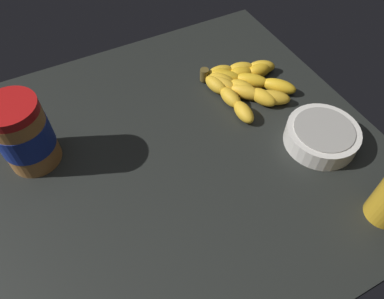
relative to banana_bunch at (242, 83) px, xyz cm
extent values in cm
cube|color=black|center=(22.29, 9.66, -3.60)|extent=(81.85, 74.43, 4.01)
ellipsoid|color=gold|center=(5.39, -2.32, -0.04)|extent=(4.40, 6.83, 3.13)
ellipsoid|color=gold|center=(4.61, 2.66, -0.04)|extent=(3.72, 6.59, 3.13)
ellipsoid|color=gold|center=(4.42, 7.70, -0.04)|extent=(3.26, 6.38, 3.13)
ellipsoid|color=gold|center=(4.12, -2.27, -0.01)|extent=(6.35, 8.15, 3.17)
ellipsoid|color=gold|center=(0.77, 2.71, -0.01)|extent=(7.27, 7.82, 3.17)
ellipsoid|color=gold|center=(-3.54, 6.89, -0.01)|extent=(7.88, 7.16, 3.17)
ellipsoid|color=gold|center=(3.71, -3.04, 0.03)|extent=(6.58, 7.12, 3.26)
ellipsoid|color=gold|center=(0.76, 1.23, 0.03)|extent=(6.13, 7.25, 3.26)
ellipsoid|color=gold|center=(-1.62, 5.84, 0.03)|extent=(5.59, 7.26, 3.26)
ellipsoid|color=gold|center=(2.44, -3.65, 0.00)|extent=(8.22, 7.04, 3.20)
ellipsoid|color=gold|center=(-2.44, 0.18, 0.00)|extent=(7.93, 7.57, 3.20)
ellipsoid|color=gold|center=(-6.80, 4.61, 0.00)|extent=(7.51, 7.97, 3.20)
ellipsoid|color=gold|center=(2.85, -4.55, 0.02)|extent=(6.58, 5.47, 3.24)
ellipsoid|color=gold|center=(-1.39, -2.85, 0.02)|extent=(6.43, 4.77, 3.24)
ellipsoid|color=gold|center=(-5.86, -1.90, 0.02)|extent=(6.09, 3.93, 3.24)
ellipsoid|color=gold|center=(2.32, -5.55, -0.02)|extent=(6.67, 4.21, 3.16)
ellipsoid|color=gold|center=(-2.51, -4.40, -0.02)|extent=(6.86, 4.81, 3.16)
ellipsoid|color=gold|center=(-7.17, -2.72, -0.02)|extent=(6.95, 5.34, 3.16)
cylinder|color=brown|center=(6.24, -6.25, 0.20)|extent=(2.00, 2.00, 3.00)
cylinder|color=#B27238|center=(45.84, -1.52, 4.78)|extent=(9.56, 9.56, 12.75)
cylinder|color=navy|center=(45.84, -1.52, 5.42)|extent=(9.76, 9.76, 5.74)
cylinder|color=#B71414|center=(45.84, -1.52, 12.00)|extent=(9.53, 9.53, 1.69)
cylinder|color=silver|center=(-5.48, 20.56, 0.34)|extent=(14.28, 14.28, 3.89)
cylinder|color=#9D9992|center=(-5.48, 20.56, 0.74)|extent=(11.71, 11.71, 3.50)
camera|label=1|loc=(38.14, 49.25, 54.57)|focal=33.57mm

